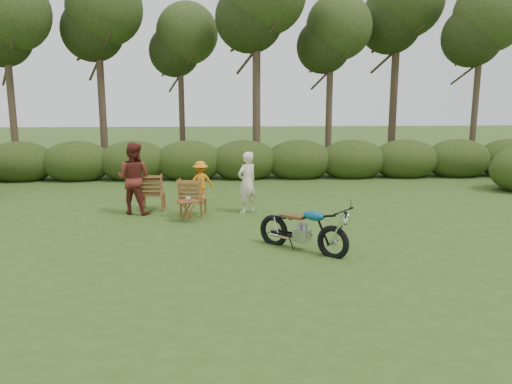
{
  "coord_description": "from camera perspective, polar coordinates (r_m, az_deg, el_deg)",
  "views": [
    {
      "loc": [
        -0.66,
        -9.06,
        2.98
      ],
      "look_at": [
        -0.02,
        1.63,
        0.9
      ],
      "focal_mm": 35.0,
      "sensor_mm": 36.0,
      "label": 1
    }
  ],
  "objects": [
    {
      "name": "adult_a",
      "position": [
        12.93,
        -1.01,
        -2.34
      ],
      "size": [
        0.69,
        0.65,
        1.58
      ],
      "primitive_type": "imported",
      "rotation": [
        0.0,
        0.0,
        3.81
      ],
      "color": "beige",
      "rests_on": "ground"
    },
    {
      "name": "lawn_chair_right",
      "position": [
        12.75,
        -7.16,
        -2.61
      ],
      "size": [
        0.78,
        0.78,
        0.96
      ],
      "primitive_type": null,
      "rotation": [
        0.0,
        0.0,
        2.94
      ],
      "color": "brown",
      "rests_on": "ground"
    },
    {
      "name": "tree_line",
      "position": [
        18.85,
        0.11,
        13.51
      ],
      "size": [
        22.52,
        11.62,
        8.14
      ],
      "color": "#3C2E21",
      "rests_on": "ground"
    },
    {
      "name": "side_table",
      "position": [
        12.06,
        -7.78,
        -2.16
      ],
      "size": [
        0.59,
        0.54,
        0.51
      ],
      "primitive_type": null,
      "rotation": [
        0.0,
        0.0,
        0.28
      ],
      "color": "#632D18",
      "rests_on": "ground"
    },
    {
      "name": "adult_b",
      "position": [
        13.18,
        -13.62,
        -2.39
      ],
      "size": [
        1.05,
        0.92,
        1.82
      ],
      "primitive_type": "imported",
      "rotation": [
        0.0,
        0.0,
        2.85
      ],
      "color": "maroon",
      "rests_on": "ground"
    },
    {
      "name": "ground",
      "position": [
        9.56,
        0.72,
        -7.17
      ],
      "size": [
        80.0,
        80.0,
        0.0
      ],
      "primitive_type": "plane",
      "color": "#2F4818",
      "rests_on": "ground"
    },
    {
      "name": "child",
      "position": [
        14.24,
        -6.3,
        -1.16
      ],
      "size": [
        0.84,
        0.6,
        1.17
      ],
      "primitive_type": "imported",
      "rotation": [
        0.0,
        0.0,
        3.37
      ],
      "color": "orange",
      "rests_on": "ground"
    },
    {
      "name": "motorcycle",
      "position": [
        9.88,
        5.27,
        -6.6
      ],
      "size": [
        1.91,
        1.8,
        1.09
      ],
      "primitive_type": null,
      "rotation": [
        0.0,
        0.0,
        -0.71
      ],
      "color": "#0E84B6",
      "rests_on": "ground"
    },
    {
      "name": "cup",
      "position": [
        12.01,
        -7.77,
        -0.74
      ],
      "size": [
        0.13,
        0.13,
        0.1
      ],
      "primitive_type": "imported",
      "rotation": [
        0.0,
        0.0,
        0.12
      ],
      "color": "beige",
      "rests_on": "side_table"
    },
    {
      "name": "lawn_chair_left",
      "position": [
        13.55,
        -11.61,
        -1.94
      ],
      "size": [
        0.67,
        0.67,
        0.98
      ],
      "primitive_type": null,
      "rotation": [
        0.0,
        0.0,
        3.14
      ],
      "color": "brown",
      "rests_on": "ground"
    }
  ]
}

